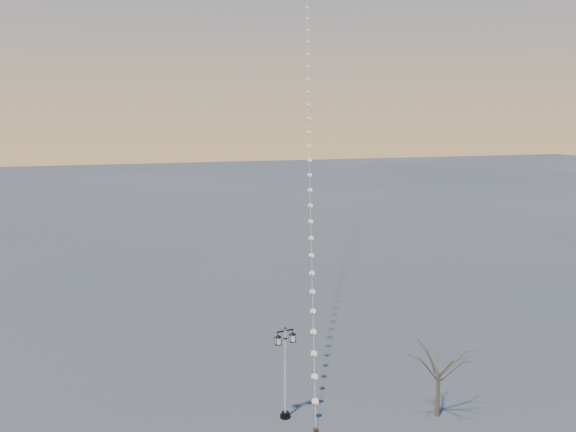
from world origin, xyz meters
name	(u,v)px	position (x,y,z in m)	size (l,w,h in m)	color
ground	(283,431)	(0.00, 0.00, 0.00)	(300.00, 300.00, 0.00)	#464847
street_lamp	(285,368)	(0.43, 1.10, 2.38)	(1.08, 0.49, 4.29)	black
bare_tree	(439,360)	(7.09, -0.79, 2.69)	(2.34, 2.34, 3.88)	brown
kite_train	(309,48)	(7.98, 19.89, 18.50)	(13.87, 41.30, 37.20)	#33251E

